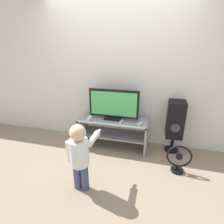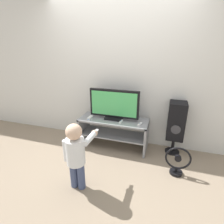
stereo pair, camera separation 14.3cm
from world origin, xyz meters
name	(u,v)px [view 2 (the right image)]	position (x,y,z in m)	size (l,w,h in m)	color
ground_plane	(110,152)	(0.00, 0.00, 0.00)	(16.00, 16.00, 0.00)	gray
wall_back	(119,73)	(0.00, 0.54, 1.30)	(10.00, 0.06, 2.60)	silver
tv_stand	(114,128)	(0.00, 0.23, 0.35)	(1.21, 0.46, 0.53)	gray
television	(114,105)	(0.00, 0.25, 0.79)	(0.87, 0.20, 0.53)	black
game_console	(90,118)	(-0.40, 0.13, 0.55)	(0.05, 0.15, 0.04)	white
remote_primary	(140,124)	(0.48, 0.14, 0.54)	(0.07, 0.13, 0.03)	white
remote_secondary	(121,122)	(0.16, 0.15, 0.54)	(0.04, 0.13, 0.03)	white
child	(76,151)	(-0.14, -0.87, 0.53)	(0.34, 0.50, 0.90)	#3F4C72
speaker_tower	(176,122)	(1.04, 0.34, 0.58)	(0.27, 0.30, 0.91)	black
floor_fan	(177,162)	(1.09, -0.22, 0.20)	(0.35, 0.18, 0.44)	black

